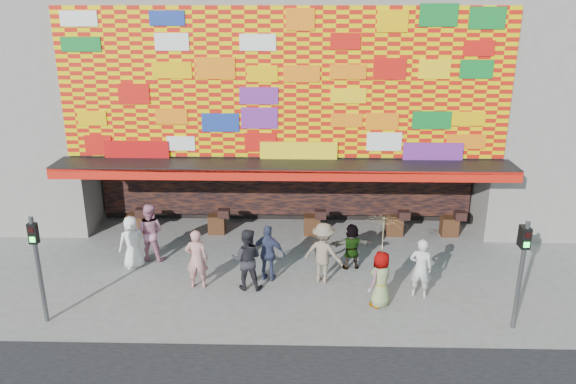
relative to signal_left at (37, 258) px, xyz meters
name	(u,v)px	position (x,y,z in m)	size (l,w,h in m)	color
ground	(280,296)	(6.20, 1.50, -1.86)	(90.00, 90.00, 0.00)	slate
shop_building	(287,77)	(6.20, 9.68, 3.37)	(15.20, 9.40, 10.00)	gray
signal_left	(37,258)	(0.00, 0.00, 0.00)	(0.22, 0.20, 3.00)	#59595B
signal_right	(522,264)	(12.40, 0.00, 0.00)	(0.22, 0.20, 3.00)	#59595B
ped_a	(132,242)	(1.43, 3.26, -1.00)	(0.85, 0.55, 1.73)	white
ped_b	(197,259)	(3.73, 1.98, -0.94)	(0.67, 0.44, 1.84)	tan
ped_c	(247,259)	(5.22, 1.96, -0.92)	(0.92, 0.71, 1.88)	#232227
ped_d	(323,253)	(7.48, 2.45, -0.91)	(1.22, 0.70, 1.89)	#7C6E5A
ped_e	(268,253)	(5.82, 2.48, -0.96)	(1.05, 0.44, 1.79)	#363D5F
ped_f	(352,246)	(8.41, 3.37, -1.11)	(1.39, 0.44, 1.50)	gray
ped_g	(381,279)	(9.03, 1.04, -1.04)	(0.80, 0.52, 1.64)	gray
ped_h	(421,268)	(10.24, 1.61, -0.97)	(0.65, 0.43, 1.79)	beige
ped_i	(150,232)	(1.86, 3.83, -0.89)	(0.94, 0.73, 1.94)	pink
parasol	(383,234)	(9.03, 1.04, 0.34)	(1.31, 1.32, 1.95)	beige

